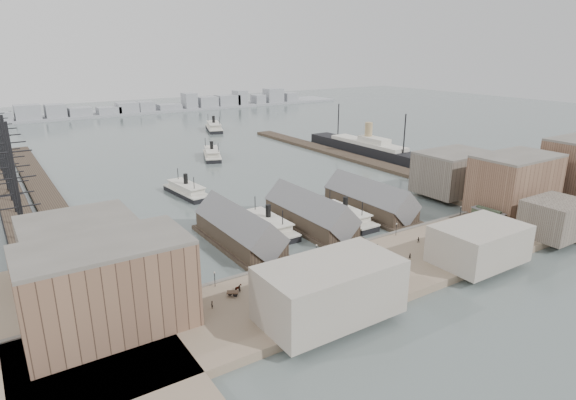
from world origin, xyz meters
TOP-DOWN VIEW (x-y plane):
  - ground at (0.00, 0.00)m, footprint 900.00×900.00m
  - quay at (0.00, -20.00)m, footprint 180.00×30.00m
  - seawall at (0.00, -5.20)m, footprint 180.00×1.20m
  - east_land at (95.00, -10.00)m, footprint 70.00×80.00m
  - west_wharf at (-68.00, 100.00)m, footprint 10.00×220.00m
  - east_wharf at (78.00, 90.00)m, footprint 10.00×180.00m
  - ferry_shed_west at (-26.00, 16.88)m, footprint 14.00×42.00m
  - ferry_shed_center at (0.00, 16.88)m, footprint 14.00×42.00m
  - ferry_shed_east at (26.00, 16.88)m, footprint 14.00×42.00m
  - warehouse_west_front at (-70.00, -12.00)m, footprint 32.00×18.00m
  - warehouse_west_back at (-70.00, 18.00)m, footprint 26.00×20.00m
  - warehouse_east_front at (66.00, -12.00)m, footprint 30.00×18.00m
  - warehouse_east_back at (68.00, 15.00)m, footprint 28.00×20.00m
  - street_bldg_center at (20.00, -32.00)m, footprint 24.00×16.00m
  - street_bldg_west at (-30.00, -32.00)m, footprint 30.00×16.00m
  - street_bldg_east at (55.00, -33.00)m, footprint 18.00×14.00m
  - lamp_post_far_w at (-45.00, -7.00)m, footprint 0.44×0.44m
  - lamp_post_near_w at (-15.00, -7.00)m, footprint 0.44×0.44m
  - lamp_post_near_e at (15.00, -7.00)m, footprint 0.44×0.44m
  - lamp_post_far_e at (45.00, -7.00)m, footprint 0.44×0.44m
  - far_shore at (-2.07, 334.14)m, footprint 500.00×40.00m
  - ferry_docked_west at (-13.00, 21.61)m, footprint 7.94×26.45m
  - ferry_docked_east at (13.00, 14.75)m, footprint 7.87×26.22m
  - ferry_open_near at (-20.26, 73.12)m, footprint 10.54×26.98m
  - ferry_open_mid at (16.64, 129.44)m, footprint 17.10×28.21m
  - ferry_open_far at (54.79, 209.62)m, footprint 18.50×32.36m
  - sailing_ship_near at (-79.88, 65.65)m, footprint 9.25×63.72m
  - sailing_ship_mid at (-79.96, 122.19)m, footprint 9.08×52.47m
  - ocean_steamer at (92.00, 90.54)m, footprint 12.15×88.75m
  - tram at (48.62, -14.92)m, footprint 3.21×11.23m
  - horse_cart_left at (-41.92, -12.43)m, footprint 4.74×3.70m
  - horse_cart_center at (-5.11, -14.98)m, footprint 4.84×1.71m
  - horse_cart_right at (12.07, -24.62)m, footprint 4.66×1.78m
  - pedestrian_0 at (-49.81, -15.82)m, footprint 0.63×0.74m
  - pedestrian_1 at (-37.75, -16.97)m, footprint 0.85×0.94m
  - pedestrian_2 at (-26.19, -10.23)m, footprint 1.20×0.76m
  - pedestrian_3 at (-18.92, -20.31)m, footprint 0.92×1.00m
  - pedestrian_4 at (2.67, -11.92)m, footprint 0.97×0.97m
  - pedestrian_5 at (5.51, -21.61)m, footprint 0.80×0.75m
  - pedestrian_6 at (16.41, -14.60)m, footprint 1.04×0.98m
  - pedestrian_7 at (23.12, -25.63)m, footprint 1.06×0.67m
  - pedestrian_8 at (32.76, -14.94)m, footprint 0.98×0.55m
  - pedestrian_9 at (56.72, -23.09)m, footprint 0.80×0.98m
  - pedestrian_10 at (-41.36, -12.62)m, footprint 0.73×0.75m

SIDE VIEW (x-z plane):
  - ground at x=0.00m, z-range 0.00..0.00m
  - west_wharf at x=-68.00m, z-range 0.00..1.60m
  - east_wharf at x=78.00m, z-range 0.00..1.60m
  - quay at x=0.00m, z-range 0.00..2.00m
  - east_land at x=95.00m, z-range 0.00..2.00m
  - seawall at x=0.00m, z-range 0.00..2.30m
  - ferry_docked_east at x=13.00m, z-range -2.49..6.88m
  - ferry_open_near at x=-20.26m, z-range -2.50..6.90m
  - ferry_docked_west at x=-13.00m, z-range -2.51..6.94m
  - ferry_open_mid at x=16.64m, z-range -2.57..7.10m
  - ferry_open_far at x=54.79m, z-range -2.94..8.13m
  - sailing_ship_mid at x=-79.96m, z-range -15.99..21.34m
  - horse_cart_center at x=-5.11m, z-range 2.04..3.50m
  - pedestrian_7 at x=23.12m, z-range 2.00..3.56m
  - pedestrian_8 at x=32.76m, z-range 2.00..3.57m
  - pedestrian_1 at x=-37.75m, z-range 2.00..3.57m
  - sailing_ship_near at x=-79.88m, z-range -16.22..21.81m
  - horse_cart_right at x=12.07m, z-range 2.01..3.62m
  - pedestrian_3 at x=-18.92m, z-range 2.00..3.65m
  - pedestrian_10 at x=-41.36m, z-range 2.00..3.66m
  - pedestrian_4 at x=2.67m, z-range 2.00..3.70m
  - pedestrian_6 at x=16.41m, z-range 2.00..3.71m
  - horse_cart_left at x=-41.92m, z-range 1.99..3.72m
  - pedestrian_9 at x=56.72m, z-range 2.00..3.74m
  - pedestrian_0 at x=-49.81m, z-range 2.00..3.75m
  - pedestrian_2 at x=-26.19m, z-range 2.00..3.77m
  - pedestrian_5 at x=5.51m, z-range 2.00..3.78m
  - ocean_steamer at x=92.00m, z-range -5.06..12.69m
  - far_shore at x=-2.07m, z-range -3.96..11.77m
  - tram at x=48.62m, z-range 2.05..6.02m
  - ferry_shed_west at x=-26.00m, z-range -1.66..10.94m
  - ferry_shed_center at x=0.00m, z-range -1.66..10.94m
  - ferry_shed_east at x=26.00m, z-range -1.66..10.94m
  - lamp_post_far_w at x=-45.00m, z-range 2.75..6.67m
  - lamp_post_near_w at x=-15.00m, z-range 2.75..6.67m
  - lamp_post_near_e at x=15.00m, z-range 2.75..6.67m
  - lamp_post_far_e at x=45.00m, z-range 2.75..6.67m
  - street_bldg_center at x=20.00m, z-range 2.00..12.00m
  - street_bldg_east at x=55.00m, z-range 2.00..13.00m
  - street_bldg_west at x=-30.00m, z-range 2.00..14.00m
  - warehouse_west_back at x=-70.00m, z-range 2.00..16.00m
  - warehouse_east_back at x=68.00m, z-range 2.00..17.00m
  - warehouse_west_front at x=-70.00m, z-range 2.00..20.00m
  - warehouse_east_front at x=66.00m, z-range 2.00..21.00m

